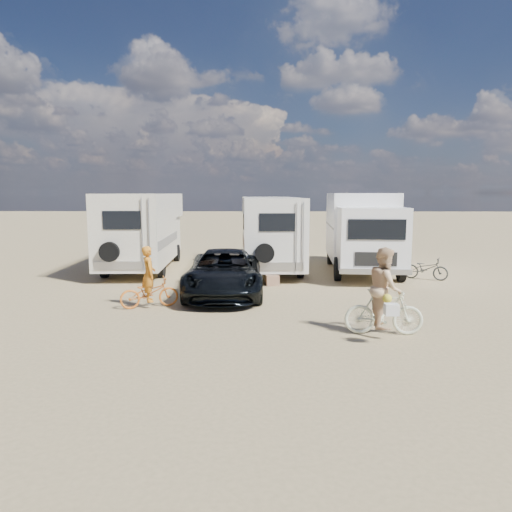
{
  "coord_description": "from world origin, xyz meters",
  "views": [
    {
      "loc": [
        0.03,
        -12.07,
        3.21
      ],
      "look_at": [
        -0.25,
        2.0,
        1.3
      ],
      "focal_mm": 32.69,
      "sensor_mm": 36.0,
      "label": 1
    }
  ],
  "objects_px": {
    "cooler": "(192,291)",
    "rv_main": "(270,234)",
    "bike_man": "(149,293)",
    "box_truck": "(363,233)",
    "rider_woman": "(384,295)",
    "dark_suv": "(224,273)",
    "crate": "(272,280)",
    "bike_woman": "(384,312)",
    "rv_left": "(144,232)",
    "bike_parked": "(426,268)",
    "rider_man": "(149,280)"
  },
  "relations": [
    {
      "from": "box_truck",
      "to": "cooler",
      "type": "relative_size",
      "value": 11.33
    },
    {
      "from": "rv_left",
      "to": "crate",
      "type": "distance_m",
      "value": 6.59
    },
    {
      "from": "box_truck",
      "to": "dark_suv",
      "type": "relative_size",
      "value": 1.29
    },
    {
      "from": "bike_man",
      "to": "rider_woman",
      "type": "relative_size",
      "value": 0.89
    },
    {
      "from": "box_truck",
      "to": "cooler",
      "type": "xyz_separation_m",
      "value": [
        -6.19,
        -4.86,
        -1.37
      ]
    },
    {
      "from": "rv_main",
      "to": "rider_woman",
      "type": "distance_m",
      "value": 9.5
    },
    {
      "from": "rv_main",
      "to": "bike_man",
      "type": "xyz_separation_m",
      "value": [
        -3.47,
        -6.73,
        -1.09
      ]
    },
    {
      "from": "bike_man",
      "to": "rv_main",
      "type": "bearing_deg",
      "value": -48.43
    },
    {
      "from": "rv_main",
      "to": "bike_parked",
      "type": "distance_m",
      "value": 6.3
    },
    {
      "from": "rv_left",
      "to": "bike_man",
      "type": "relative_size",
      "value": 4.41
    },
    {
      "from": "cooler",
      "to": "dark_suv",
      "type": "bearing_deg",
      "value": 32.74
    },
    {
      "from": "rv_main",
      "to": "dark_suv",
      "type": "height_order",
      "value": "rv_main"
    },
    {
      "from": "rv_main",
      "to": "bike_parked",
      "type": "height_order",
      "value": "rv_main"
    },
    {
      "from": "dark_suv",
      "to": "bike_parked",
      "type": "xyz_separation_m",
      "value": [
        7.28,
        2.72,
        -0.29
      ]
    },
    {
      "from": "box_truck",
      "to": "rider_woman",
      "type": "xyz_separation_m",
      "value": [
        -1.25,
        -8.49,
        -0.69
      ]
    },
    {
      "from": "rv_left",
      "to": "rider_man",
      "type": "bearing_deg",
      "value": -77.5
    },
    {
      "from": "bike_man",
      "to": "dark_suv",
      "type": "bearing_deg",
      "value": -69.38
    },
    {
      "from": "dark_suv",
      "to": "crate",
      "type": "height_order",
      "value": "dark_suv"
    },
    {
      "from": "rider_woman",
      "to": "box_truck",
      "type": "bearing_deg",
      "value": -4.07
    },
    {
      "from": "rv_left",
      "to": "box_truck",
      "type": "relative_size",
      "value": 1.09
    },
    {
      "from": "bike_parked",
      "to": "crate",
      "type": "relative_size",
      "value": 3.51
    },
    {
      "from": "bike_woman",
      "to": "cooler",
      "type": "bearing_deg",
      "value": 58.0
    },
    {
      "from": "rv_left",
      "to": "bike_parked",
      "type": "xyz_separation_m",
      "value": [
        11.14,
        -2.32,
        -1.17
      ]
    },
    {
      "from": "rv_main",
      "to": "cooler",
      "type": "height_order",
      "value": "rv_main"
    },
    {
      "from": "box_truck",
      "to": "bike_man",
      "type": "xyz_separation_m",
      "value": [
        -7.2,
        -6.07,
        -1.17
      ]
    },
    {
      "from": "rider_woman",
      "to": "crate",
      "type": "distance_m",
      "value": 6.25
    },
    {
      "from": "rv_main",
      "to": "box_truck",
      "type": "xyz_separation_m",
      "value": [
        3.74,
        -0.66,
        0.09
      ]
    },
    {
      "from": "rv_left",
      "to": "bike_man",
      "type": "xyz_separation_m",
      "value": [
        1.89,
        -6.8,
        -1.16
      ]
    },
    {
      "from": "rider_man",
      "to": "crate",
      "type": "relative_size",
      "value": 3.46
    },
    {
      "from": "cooler",
      "to": "bike_man",
      "type": "bearing_deg",
      "value": -127.49
    },
    {
      "from": "dark_suv",
      "to": "cooler",
      "type": "distance_m",
      "value": 1.2
    },
    {
      "from": "bike_man",
      "to": "bike_parked",
      "type": "relative_size",
      "value": 1.02
    },
    {
      "from": "rv_main",
      "to": "crate",
      "type": "relative_size",
      "value": 15.3
    },
    {
      "from": "bike_man",
      "to": "rider_man",
      "type": "relative_size",
      "value": 1.04
    },
    {
      "from": "bike_man",
      "to": "cooler",
      "type": "bearing_deg",
      "value": -61.29
    },
    {
      "from": "rv_main",
      "to": "rider_woman",
      "type": "bearing_deg",
      "value": -78.07
    },
    {
      "from": "box_truck",
      "to": "crate",
      "type": "height_order",
      "value": "box_truck"
    },
    {
      "from": "dark_suv",
      "to": "cooler",
      "type": "relative_size",
      "value": 8.79
    },
    {
      "from": "bike_woman",
      "to": "rider_woman",
      "type": "distance_m",
      "value": 0.38
    },
    {
      "from": "rv_main",
      "to": "bike_man",
      "type": "height_order",
      "value": "rv_main"
    },
    {
      "from": "box_truck",
      "to": "dark_suv",
      "type": "distance_m",
      "value": 6.84
    },
    {
      "from": "bike_man",
      "to": "bike_woman",
      "type": "bearing_deg",
      "value": -133.25
    },
    {
      "from": "crate",
      "to": "rv_main",
      "type": "bearing_deg",
      "value": 90.56
    },
    {
      "from": "rider_woman",
      "to": "dark_suv",
      "type": "bearing_deg",
      "value": 47.97
    },
    {
      "from": "rv_left",
      "to": "crate",
      "type": "bearing_deg",
      "value": -36.12
    },
    {
      "from": "box_truck",
      "to": "cooler",
      "type": "distance_m",
      "value": 7.99
    },
    {
      "from": "box_truck",
      "to": "rider_woman",
      "type": "height_order",
      "value": "box_truck"
    },
    {
      "from": "cooler",
      "to": "rv_main",
      "type": "bearing_deg",
      "value": 68.71
    },
    {
      "from": "rv_main",
      "to": "dark_suv",
      "type": "distance_m",
      "value": 5.26
    },
    {
      "from": "rider_man",
      "to": "box_truck",
      "type": "bearing_deg",
      "value": -71.05
    }
  ]
}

